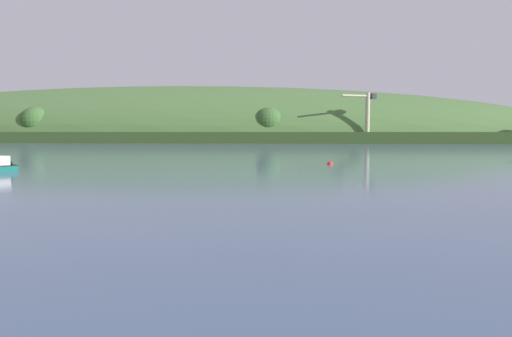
% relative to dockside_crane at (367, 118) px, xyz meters
% --- Properties ---
extents(far_shoreline_hill, '(499.45, 139.34, 49.98)m').
position_rel_dockside_crane_xyz_m(far_shoreline_hill, '(-86.12, 30.49, -8.87)').
color(far_shoreline_hill, '#314A21').
rests_on(far_shoreline_hill, ground).
extents(dockside_crane, '(12.99, 7.73, 18.65)m').
position_rel_dockside_crane_xyz_m(dockside_crane, '(0.00, 0.00, 0.00)').
color(dockside_crane, '#4C4C51').
rests_on(dockside_crane, ground).
extents(mooring_buoy_foreground, '(0.76, 0.76, 0.84)m').
position_rel_dockside_crane_xyz_m(mooring_buoy_foreground, '(-11.05, -123.63, -9.03)').
color(mooring_buoy_foreground, red).
rests_on(mooring_buoy_foreground, ground).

